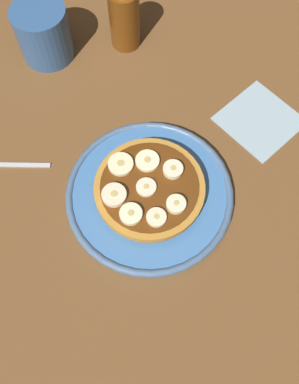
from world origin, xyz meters
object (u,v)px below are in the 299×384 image
Objects in this scene: banana_slice_6 at (121,164)px; plate at (150,195)px; napkin at (260,120)px; pancake_stack at (151,191)px; syrup_bottle at (124,15)px; banana_slice_1 at (147,161)px; coffee_mug at (42,31)px; banana_slice_3 at (172,169)px; banana_slice_2 at (176,204)px; banana_slice_4 at (131,214)px; banana_slice_5 at (114,195)px; banana_slice_7 at (156,218)px; fork at (1,164)px; banana_slice_0 at (145,185)px.

plate is at bearing -163.89° from banana_slice_6.
banana_slice_6 reaches higher than napkin.
syrup_bottle is at bearing -27.29° from pancake_stack.
banana_slice_1 is 0.28× the size of coffee_mug.
banana_slice_3 is at bearing -88.51° from plate.
banana_slice_4 is (2.34, 5.66, -0.04)cm from banana_slice_2.
banana_slice_5 reaches higher than banana_slice_7.
banana_slice_2 reaches higher than fork.
fork is (15.69, 10.27, -4.10)cm from banana_slice_5.
banana_slice_4 is at bearing 121.77° from banana_slice_0.
banana_slice_4 is at bearing 95.89° from napkin.
banana_slice_4 is (-2.04, 4.45, 3.29)cm from plate.
napkin is at bearing -78.13° from banana_slice_7.
syrup_bottle reaches higher than plate.
napkin is at bearing -89.24° from banana_slice_0.
banana_slice_0 is 22.76cm from napkin.
banana_slice_0 is at bearing 175.98° from coffee_mug.
plate is 22.84cm from fork.
banana_slice_7 is (-9.23, 0.57, -0.01)cm from banana_slice_6.
banana_slice_6 is at bearing 48.29° from banana_slice_3.
banana_slice_6 is 23.99cm from napkin.
banana_slice_5 is at bearing 69.60° from pancake_stack.
coffee_mug reaches higher than napkin.
banana_slice_3 is at bearing -93.48° from banana_slice_0.
syrup_bottle is at bearing -72.35° from fork.
pancake_stack is 23.20cm from fork.
plate is at bearing 15.48° from banana_slice_2.
banana_slice_0 is 0.91× the size of banana_slice_4.
plate is 2.18× the size of napkin.
banana_slice_1 is 1.10× the size of banana_slice_4.
banana_slice_3 is at bearing 159.51° from syrup_bottle.
banana_slice_2 reaches higher than banana_slice_7.
banana_slice_2 and banana_slice_3 have the same top height.
banana_slice_5 is 0.27× the size of coffee_mug.
pancake_stack is 5.77× the size of banana_slice_2.
syrup_bottle reaches higher than banana_slice_1.
pancake_stack is 5.74× the size of banana_slice_7.
coffee_mug is at bearing -2.93° from pancake_stack.
banana_slice_5 is at bearing 4.89° from banana_slice_4.
banana_slice_5 is at bearing 168.19° from coffee_mug.
banana_slice_1 is 22.32cm from fork.
coffee_mug is at bearing 4.02° from banana_slice_3.
pancake_stack is 1.26× the size of coffee_mug.
coffee_mug reaches higher than banana_slice_7.
banana_slice_4 is (-2.14, 8.42, -0.04)cm from banana_slice_3.
plate is 7.11× the size of banana_slice_5.
syrup_bottle is (26.34, -13.77, 4.95)cm from plate.
coffee_mug reaches higher than fork.
banana_slice_4 is at bearing 111.33° from pancake_stack.
banana_slice_5 is at bearing -146.78° from fork.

